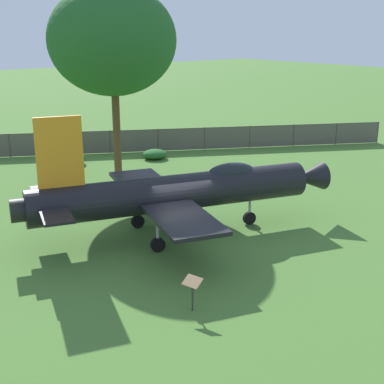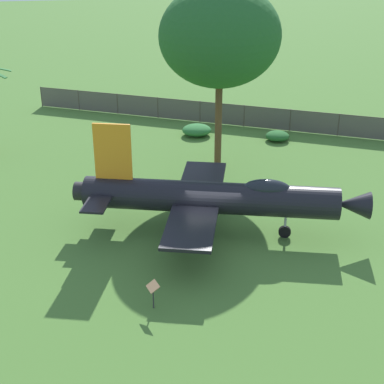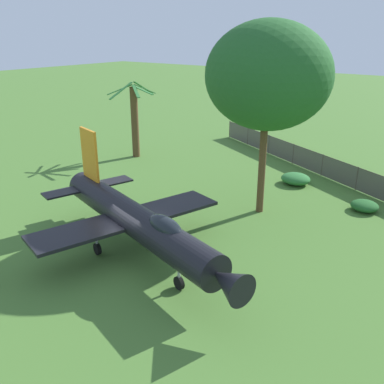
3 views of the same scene
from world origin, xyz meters
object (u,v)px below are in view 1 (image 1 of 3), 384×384
at_px(shrub_by_tree, 69,159).
at_px(info_plaque, 192,286).
at_px(display_jet, 181,191).
at_px(shade_tree, 113,40).
at_px(shrub_near_fence, 155,154).

distance_m(shrub_by_tree, info_plaque, 20.82).
relative_size(display_jet, info_plaque, 12.16).
bearing_deg(shade_tree, shrub_near_fence, 36.34).
bearing_deg(info_plaque, shade_tree, 67.72).
height_order(shrub_by_tree, info_plaque, info_plaque).
bearing_deg(shrub_by_tree, info_plaque, -105.54).
relative_size(display_jet, shrub_near_fence, 8.39).
height_order(shade_tree, shrub_near_fence, shade_tree).
bearing_deg(display_jet, info_plaque, -107.37).
xyz_separation_m(display_jet, shrub_by_tree, (1.79, 14.53, -1.59)).
bearing_deg(display_jet, shrub_by_tree, 99.99).
relative_size(shade_tree, info_plaque, 9.65).
height_order(display_jet, info_plaque, display_jet).
relative_size(shrub_near_fence, info_plaque, 1.45).
xyz_separation_m(shade_tree, info_plaque, (-5.79, -14.13, -7.17)).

